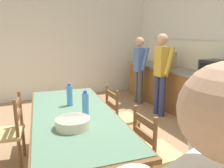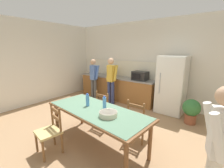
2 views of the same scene
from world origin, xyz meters
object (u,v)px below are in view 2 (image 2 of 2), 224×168
Objects in this scene: chair_side_near_left at (50,131)px; person_at_sink at (94,77)px; dining_table at (97,113)px; serving_bowl at (108,114)px; bottle_near_centre at (88,100)px; paper_bag at (112,72)px; chair_side_far_left at (106,108)px; bottle_off_centre at (104,103)px; refrigerator at (171,85)px; person_by_table at (217,147)px; chair_side_far_right at (138,121)px; microwave at (140,76)px; person_at_counter at (111,79)px; potted_plant at (191,110)px.

chair_side_near_left is 3.25m from person_at_sink.
serving_bowl is at bearing -15.29° from dining_table.
chair_side_near_left is (-0.29, -0.71, -0.47)m from bottle_near_centre.
chair_side_far_left is at bearing -56.63° from paper_bag.
bottle_off_centre is (1.75, -2.51, -0.16)m from paper_bag.
person_by_table is at bearing -65.20° from refrigerator.
chair_side_far_right is 0.58× the size of person_by_table.
bottle_near_centre is (-0.27, 0.03, 0.20)m from dining_table.
microwave is 1.56× the size of serving_bowl.
person_at_sink reaches higher than bottle_near_centre.
refrigerator reaches higher than chair_side_far_left.
chair_side_far_left is at bearing 128.40° from bottle_off_centre.
bottle_near_centre is at bearing -21.26° from person_by_table.
person_at_counter reaches higher than chair_side_far_right.
paper_bag is at bearing -55.53° from chair_side_far_left.
chair_side_far_right is at bearing -92.98° from refrigerator.
refrigerator reaches higher than chair_side_far_right.
chair_side_far_left is (-0.42, 0.78, -0.27)m from dining_table.
person_at_counter reaches higher than chair_side_far_left.
person_at_sink is (-2.79, -0.48, 0.01)m from refrigerator.
chair_side_near_left is 1.00× the size of chair_side_far_left.
dining_table is at bearing 119.35° from chair_side_far_left.
person_by_table is (4.07, -2.28, 0.01)m from person_at_sink.
chair_side_far_right is at bearing 50.52° from dining_table.
person_at_counter is (-1.83, 1.42, 0.48)m from chair_side_far_right.
chair_side_near_left is (-0.68, -0.79, -0.47)m from bottle_off_centre.
bottle_off_centre is (0.52, -2.52, -0.13)m from microwave.
microwave is 1.39× the size of paper_bag.
bottle_off_centre is at bearing -145.39° from person_at_counter.
bottle_near_centre is at bearing -87.19° from microwave.
paper_bag is 2.92m from bottle_near_centre.
refrigerator reaches higher than serving_bowl.
bottle_near_centre reaches higher than chair_side_far_left.
paper_bag is 3.38m from serving_bowl.
chair_side_far_left is at bearing 100.94° from bottle_near_centre.
person_by_table reaches higher than potted_plant.
bottle_near_centre is 0.30× the size of chair_side_far_left.
bottle_near_centre is 0.90m from chair_side_far_left.
chair_side_far_right is at bearing 59.92° from chair_side_near_left.
person_at_counter is at bearing -54.50° from paper_bag.
bottle_off_centre is 0.16× the size of person_at_counter.
person_by_table is at bearing -75.47° from potted_plant.
person_at_sink is at bearing -27.69° from chair_side_far_right.
chair_side_near_left is (1.07, -3.30, -0.63)m from paper_bag.
refrigerator is 1.97m from chair_side_far_right.
person_at_sink is 3.50m from potted_plant.
serving_bowl is 2.75m from person_at_counter.
microwave is 0.32× the size of person_by_table.
person_at_sink is (-2.50, 2.22, 0.04)m from serving_bowl.
person_at_sink is at bearing 131.51° from bottle_near_centre.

